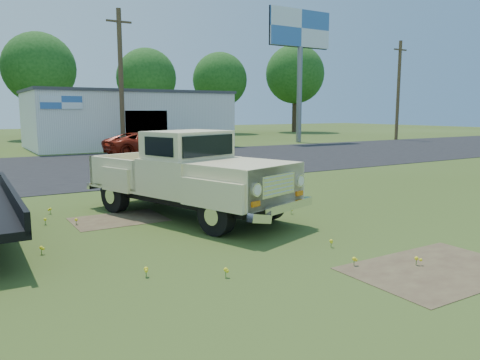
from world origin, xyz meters
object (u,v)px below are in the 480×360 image
red_pickup (146,144)px  dark_sedan (183,141)px  billboard (300,40)px  vintage_pickup_truck (188,174)px

red_pickup → dark_sedan: 2.72m
billboard → red_pickup: 17.88m
billboard → red_pickup: (-15.39, -4.61, -7.84)m
vintage_pickup_truck → dark_sedan: 18.64m
vintage_pickup_truck → red_pickup: vintage_pickup_truck is taller
red_pickup → dark_sedan: size_ratio=1.13×
billboard → vintage_pickup_truck: (-20.33, -21.08, -7.44)m
vintage_pickup_truck → dark_sedan: vintage_pickup_truck is taller
vintage_pickup_truck → red_pickup: (4.93, 16.46, -0.40)m
vintage_pickup_truck → dark_sedan: (7.60, 17.02, -0.34)m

